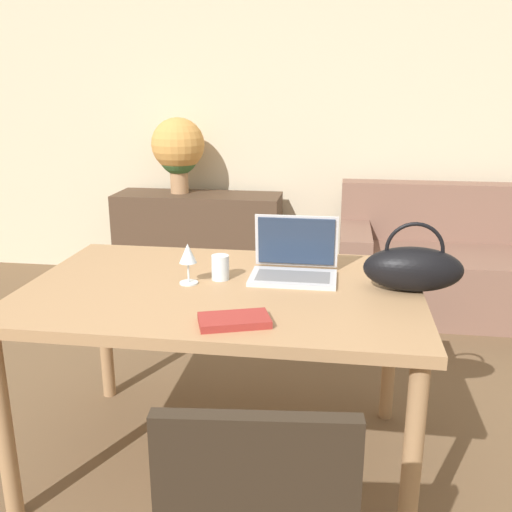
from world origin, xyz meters
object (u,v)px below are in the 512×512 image
Objects in this scene: couch at (481,269)px; drinking_glass at (220,267)px; flower_vase at (178,149)px; laptop at (295,260)px; wine_glass at (188,256)px; handbag at (413,268)px.

drinking_glass reaches higher than couch.
flower_vase reaches higher than drinking_glass.
couch is 2.29m from flower_vase.
laptop is (-1.12, -1.72, 0.53)m from couch.
laptop reaches higher than couch.
flower_vase is at bearing 109.88° from drinking_glass.
flower_vase is (-2.15, 0.26, 0.74)m from couch.
drinking_glass is (-1.40, -1.81, 0.52)m from couch.
couch is 2.48m from wine_glass.
handbag reaches higher than wine_glass.
laptop is at bearing 22.31° from wine_glass.
couch is 19.93× the size of drinking_glass.
flower_vase is at bearing 173.04° from couch.
laptop is at bearing -62.66° from flower_vase.
couch is 2.35m from drinking_glass.
couch is at bearing 52.33° from drinking_glass.
flower_vase reaches higher than laptop.
laptop is 2.12× the size of wine_glass.
couch is at bearing -6.96° from flower_vase.
couch is at bearing 51.28° from wine_glass.
flower_vase is at bearing 124.84° from handbag.
wine_glass is at bearing -176.90° from handbag.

